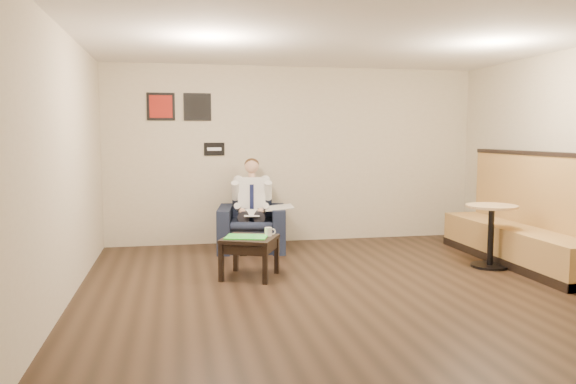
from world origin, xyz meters
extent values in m
plane|color=black|center=(0.00, 0.00, 0.00)|extent=(6.00, 6.00, 0.00)
cube|color=beige|center=(0.00, 3.00, 1.40)|extent=(6.00, 0.02, 2.80)
cube|color=beige|center=(0.00, -3.00, 1.40)|extent=(6.00, 0.02, 2.80)
cube|color=beige|center=(-3.00, 0.00, 1.40)|extent=(0.02, 6.00, 2.80)
cube|color=white|center=(0.00, 0.00, 2.80)|extent=(6.00, 6.00, 0.02)
cube|color=black|center=(-1.30, 2.98, 1.50)|extent=(0.32, 0.02, 0.20)
cube|color=maroon|center=(-2.10, 2.98, 2.15)|extent=(0.42, 0.03, 0.42)
cube|color=black|center=(-1.55, 2.98, 2.15)|extent=(0.42, 0.03, 0.42)
cube|color=black|center=(-0.79, 2.42, 0.48)|extent=(1.12, 1.12, 0.95)
cube|color=white|center=(-0.83, 2.20, 0.59)|extent=(0.24, 0.33, 0.01)
cube|color=silver|center=(-0.41, 2.26, 0.65)|extent=(0.46, 0.56, 0.01)
cube|color=black|center=(-1.04, 0.77, 0.25)|extent=(0.80, 0.80, 0.49)
cube|color=green|center=(-1.08, 0.76, 0.50)|extent=(0.57, 0.48, 0.01)
cylinder|color=white|center=(-0.80, 0.81, 0.55)|extent=(0.12, 0.12, 0.10)
cube|color=black|center=(-0.92, 0.91, 0.50)|extent=(0.17, 0.15, 0.01)
cube|color=#A47B3F|center=(2.59, 0.82, 0.74)|extent=(0.69, 2.88, 1.47)
cylinder|color=tan|center=(2.11, 0.69, 0.41)|extent=(0.83, 0.83, 0.82)
camera|label=1|loc=(-1.89, -5.85, 1.72)|focal=35.00mm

